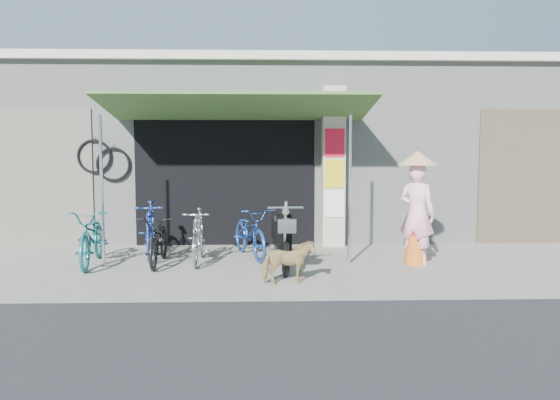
{
  "coord_description": "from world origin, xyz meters",
  "views": [
    {
      "loc": [
        -0.48,
        -7.84,
        1.77
      ],
      "look_at": [
        -0.2,
        1.0,
        1.0
      ],
      "focal_mm": 35.0,
      "sensor_mm": 36.0,
      "label": 1
    }
  ],
  "objects_px": {
    "bike_silver": "(198,235)",
    "street_dog": "(288,262)",
    "nun": "(417,209)",
    "bike_black": "(159,240)",
    "bike_blue": "(151,230)",
    "bike_navy": "(250,232)",
    "moped": "(282,238)",
    "bike_teal": "(92,237)"
  },
  "relations": [
    {
      "from": "bike_black",
      "to": "nun",
      "type": "distance_m",
      "value": 4.1
    },
    {
      "from": "street_dog",
      "to": "nun",
      "type": "distance_m",
      "value": 2.52
    },
    {
      "from": "bike_teal",
      "to": "moped",
      "type": "xyz_separation_m",
      "value": [
        2.98,
        -0.25,
        0.01
      ]
    },
    {
      "from": "bike_silver",
      "to": "street_dog",
      "type": "height_order",
      "value": "bike_silver"
    },
    {
      "from": "street_dog",
      "to": "nun",
      "type": "height_order",
      "value": "nun"
    },
    {
      "from": "bike_black",
      "to": "bike_silver",
      "type": "bearing_deg",
      "value": 10.38
    },
    {
      "from": "bike_navy",
      "to": "bike_blue",
      "type": "bearing_deg",
      "value": 161.03
    },
    {
      "from": "bike_blue",
      "to": "bike_navy",
      "type": "relative_size",
      "value": 0.97
    },
    {
      "from": "bike_teal",
      "to": "nun",
      "type": "bearing_deg",
      "value": -8.0
    },
    {
      "from": "bike_navy",
      "to": "nun",
      "type": "height_order",
      "value": "nun"
    },
    {
      "from": "bike_black",
      "to": "street_dog",
      "type": "relative_size",
      "value": 2.13
    },
    {
      "from": "bike_teal",
      "to": "bike_blue",
      "type": "xyz_separation_m",
      "value": [
        0.8,
        0.56,
        0.03
      ]
    },
    {
      "from": "bike_teal",
      "to": "bike_black",
      "type": "bearing_deg",
      "value": -7.05
    },
    {
      "from": "bike_blue",
      "to": "moped",
      "type": "distance_m",
      "value": 2.33
    },
    {
      "from": "bike_navy",
      "to": "bike_teal",
      "type": "bearing_deg",
      "value": 173.96
    },
    {
      "from": "bike_blue",
      "to": "bike_navy",
      "type": "distance_m",
      "value": 1.68
    },
    {
      "from": "bike_black",
      "to": "nun",
      "type": "xyz_separation_m",
      "value": [
        4.07,
        -0.1,
        0.49
      ]
    },
    {
      "from": "bike_teal",
      "to": "nun",
      "type": "xyz_separation_m",
      "value": [
        5.12,
        -0.11,
        0.44
      ]
    },
    {
      "from": "bike_blue",
      "to": "nun",
      "type": "distance_m",
      "value": 4.39
    },
    {
      "from": "bike_blue",
      "to": "bike_teal",
      "type": "bearing_deg",
      "value": -153.22
    },
    {
      "from": "street_dog",
      "to": "nun",
      "type": "xyz_separation_m",
      "value": [
        2.1,
        1.26,
        0.59
      ]
    },
    {
      "from": "bike_blue",
      "to": "street_dog",
      "type": "distance_m",
      "value": 2.95
    },
    {
      "from": "bike_navy",
      "to": "street_dog",
      "type": "height_order",
      "value": "bike_navy"
    },
    {
      "from": "street_dog",
      "to": "nun",
      "type": "relative_size",
      "value": 0.39
    },
    {
      "from": "bike_black",
      "to": "bike_silver",
      "type": "relative_size",
      "value": 1.02
    },
    {
      "from": "bike_blue",
      "to": "nun",
      "type": "height_order",
      "value": "nun"
    },
    {
      "from": "bike_black",
      "to": "street_dog",
      "type": "xyz_separation_m",
      "value": [
        1.97,
        -1.36,
        -0.1
      ]
    },
    {
      "from": "bike_teal",
      "to": "bike_silver",
      "type": "xyz_separation_m",
      "value": [
        1.65,
        0.12,
        -0.01
      ]
    },
    {
      "from": "street_dog",
      "to": "moped",
      "type": "distance_m",
      "value": 1.13
    },
    {
      "from": "bike_teal",
      "to": "bike_black",
      "type": "height_order",
      "value": "bike_teal"
    },
    {
      "from": "bike_navy",
      "to": "nun",
      "type": "distance_m",
      "value": 2.76
    },
    {
      "from": "nun",
      "to": "bike_silver",
      "type": "bearing_deg",
      "value": 37.16
    },
    {
      "from": "street_dog",
      "to": "moped",
      "type": "xyz_separation_m",
      "value": [
        -0.04,
        1.12,
        0.16
      ]
    },
    {
      "from": "bike_blue",
      "to": "moped",
      "type": "height_order",
      "value": "moped"
    },
    {
      "from": "bike_teal",
      "to": "bike_black",
      "type": "relative_size",
      "value": 1.13
    },
    {
      "from": "bike_teal",
      "to": "bike_navy",
      "type": "height_order",
      "value": "bike_teal"
    },
    {
      "from": "bike_black",
      "to": "bike_silver",
      "type": "xyz_separation_m",
      "value": [
        0.6,
        0.13,
        0.05
      ]
    },
    {
      "from": "street_dog",
      "to": "moped",
      "type": "height_order",
      "value": "moped"
    },
    {
      "from": "bike_black",
      "to": "street_dog",
      "type": "distance_m",
      "value": 2.4
    },
    {
      "from": "bike_navy",
      "to": "street_dog",
      "type": "xyz_separation_m",
      "value": [
        0.55,
        -1.91,
        -0.13
      ]
    },
    {
      "from": "moped",
      "to": "bike_black",
      "type": "bearing_deg",
      "value": 170.16
    },
    {
      "from": "bike_silver",
      "to": "nun",
      "type": "xyz_separation_m",
      "value": [
        3.47,
        -0.23,
        0.44
      ]
    }
  ]
}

